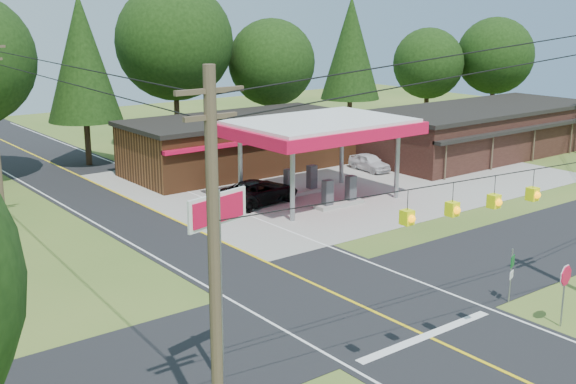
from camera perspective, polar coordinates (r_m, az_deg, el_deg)
ground at (r=28.62m, az=5.46°, el=-8.82°), size 120.00×120.00×0.00m
main_highway at (r=28.62m, az=5.46°, el=-8.80°), size 8.00×120.00×0.02m
cross_road at (r=28.62m, az=5.46°, el=-8.79°), size 70.00×7.00×0.02m
lane_center_yellow at (r=28.61m, az=5.46°, el=-8.77°), size 0.15×110.00×0.00m
gas_canopy at (r=42.60m, az=2.54°, el=4.92°), size 10.60×7.40×4.88m
convenience_store at (r=51.47m, az=-3.82°, el=3.89°), size 16.40×7.55×3.80m
strip_building at (r=58.69m, az=14.97°, el=4.72°), size 20.40×8.75×3.80m
utility_pole_near_left at (r=17.59m, az=-5.84°, el=-5.76°), size 1.80×0.30×10.00m
overhead_beacons at (r=22.14m, az=14.55°, el=0.78°), size 17.04×2.04×1.03m
treeline_backdrop at (r=47.24m, az=-14.05°, el=9.38°), size 70.27×51.59×13.30m
suv_car at (r=42.45m, az=-2.34°, el=0.00°), size 5.92×5.92×1.44m
sedan_car at (r=51.48m, az=6.45°, el=2.34°), size 3.85×3.85×1.20m
big_stop_sign at (r=21.21m, az=-5.51°, el=-4.17°), size 2.25×0.59×6.17m
octagonal_stop_sign at (r=27.79m, az=21.07°, el=-6.56°), size 0.83×0.16×2.38m
route_sign_post at (r=29.48m, az=17.24°, el=-5.96°), size 0.43×0.19×2.22m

